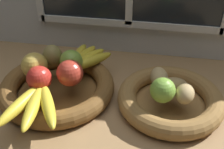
{
  "coord_description": "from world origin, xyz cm",
  "views": [
    {
      "loc": [
        9.76,
        -62.67,
        53.5
      ],
      "look_at": [
        -1.07,
        -0.26,
        9.24
      ],
      "focal_mm": 44.75,
      "sensor_mm": 36.0,
      "label": 1
    }
  ],
  "objects": [
    {
      "name": "banana_bunch_front",
      "position": [
        -18.86,
        -12.92,
        6.84
      ],
      "size": [
        16.27,
        19.82,
        3.21
      ],
      "color": "yellow",
      "rests_on": "fruit_bowl_left"
    },
    {
      "name": "banana_bunch_back",
      "position": [
        -11.94,
        10.14,
        6.81
      ],
      "size": [
        13.46,
        17.27,
        3.14
      ],
      "color": "gold",
      "rests_on": "fruit_bowl_left"
    },
    {
      "name": "apple_red_right",
      "position": [
        -12.88,
        -1.31,
        9.04
      ],
      "size": [
        7.6,
        7.6,
        7.6
      ],
      "primitive_type": "sphere",
      "color": "#B73828",
      "rests_on": "fruit_bowl_left"
    },
    {
      "name": "lime_near",
      "position": [
        13.0,
        -4.15,
        8.6
      ],
      "size": [
        6.73,
        6.73,
        6.73
      ],
      "primitive_type": "sphere",
      "color": "#7AAD3D",
      "rests_on": "fruit_bowl_right"
    },
    {
      "name": "potato_large",
      "position": [
        15.59,
        -0.26,
        7.43
      ],
      "size": [
        9.31,
        6.77,
        4.38
      ],
      "primitive_type": "ellipsoid",
      "rotation": [
        0.0,
        0.0,
        3.39
      ],
      "color": "#A38451",
      "rests_on": "fruit_bowl_right"
    },
    {
      "name": "ground_plane",
      "position": [
        0.0,
        0.0,
        -1.5
      ],
      "size": [
        140.0,
        90.0,
        3.0
      ],
      "primitive_type": "cube",
      "color": "#9E774C"
    },
    {
      "name": "chili_pepper",
      "position": [
        17.3,
        0.57,
        6.06
      ],
      "size": [
        10.71,
        7.35,
        1.64
      ],
      "primitive_type": "cone",
      "rotation": [
        0.0,
        1.57,
        -0.54
      ],
      "color": "red",
      "rests_on": "fruit_bowl_right"
    },
    {
      "name": "fruit_bowl_left",
      "position": [
        -17.74,
        -0.26,
        2.44
      ],
      "size": [
        34.21,
        34.21,
        5.24
      ],
      "color": "brown",
      "rests_on": "ground_plane"
    },
    {
      "name": "apple_red_front",
      "position": [
        -20.62,
        -4.8,
        8.74
      ],
      "size": [
        7.01,
        7.01,
        7.01
      ],
      "primitive_type": "sphere",
      "color": "red",
      "rests_on": "fruit_bowl_left"
    },
    {
      "name": "pear_brown",
      "position": [
        -20.95,
        6.89,
        8.89
      ],
      "size": [
        8.5,
        8.59,
        7.3
      ],
      "primitive_type": "ellipsoid",
      "rotation": [
        0.0,
        0.0,
        5.28
      ],
      "color": "olive",
      "rests_on": "fruit_bowl_left"
    },
    {
      "name": "apple_green_back",
      "position": [
        -14.51,
        5.2,
        8.73
      ],
      "size": [
        6.98,
        6.98,
        6.98
      ],
      "primitive_type": "sphere",
      "color": "#7AA338",
      "rests_on": "fruit_bowl_left"
    },
    {
      "name": "apple_golden_left",
      "position": [
        -24.18,
        0.62,
        9.07
      ],
      "size": [
        7.67,
        7.67,
        7.67
      ],
      "primitive_type": "sphere",
      "color": "gold",
      "rests_on": "fruit_bowl_left"
    },
    {
      "name": "potato_oblong",
      "position": [
        11.98,
        2.55,
        7.78
      ],
      "size": [
        6.49,
        8.71,
        5.08
      ],
      "primitive_type": "ellipsoid",
      "rotation": [
        0.0,
        0.0,
        4.93
      ],
      "color": "tan",
      "rests_on": "fruit_bowl_right"
    },
    {
      "name": "fruit_bowl_right",
      "position": [
        15.59,
        -0.26,
        2.45
      ],
      "size": [
        29.93,
        29.93,
        5.24
      ],
      "color": "olive",
      "rests_on": "ground_plane"
    },
    {
      "name": "potato_small",
      "position": [
        18.8,
        -3.47,
        7.75
      ],
      "size": [
        5.61,
        6.98,
        5.02
      ],
      "primitive_type": "ellipsoid",
      "rotation": [
        0.0,
        0.0,
        4.6
      ],
      "color": "tan",
      "rests_on": "fruit_bowl_right"
    }
  ]
}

